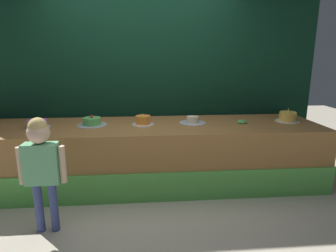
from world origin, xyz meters
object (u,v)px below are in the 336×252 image
at_px(child_figure, 41,160).
at_px(cake_left, 92,122).
at_px(cake_right, 193,121).
at_px(cake_far_left, 38,124).
at_px(cake_center, 143,121).
at_px(donut, 242,122).
at_px(cake_far_right, 288,117).

xyz_separation_m(child_figure, cake_left, (0.27, 1.01, 0.11)).
bearing_deg(child_figure, cake_right, 33.82).
bearing_deg(cake_left, cake_far_left, -174.59).
bearing_deg(cake_far_left, cake_center, 1.90).
height_order(child_figure, cake_center, child_figure).
bearing_deg(cake_right, donut, -5.40).
bearing_deg(cake_center, donut, -1.57).
distance_m(child_figure, cake_far_right, 2.93).
relative_size(donut, cake_right, 0.37).
relative_size(child_figure, cake_left, 3.01).
relative_size(cake_left, cake_center, 1.31).
distance_m(child_figure, cake_left, 1.05).
distance_m(donut, cake_right, 0.62).
bearing_deg(cake_far_right, cake_center, -179.43).
xyz_separation_m(cake_far_left, cake_right, (1.86, 0.07, -0.01)).
bearing_deg(cake_far_left, child_figure, -69.91).
distance_m(child_figure, cake_right, 1.82).
bearing_deg(donut, cake_right, 174.60).
relative_size(cake_far_left, cake_far_right, 0.92).
bearing_deg(donut, cake_far_left, -179.83).
height_order(donut, cake_center, cake_center).
height_order(child_figure, cake_far_left, child_figure).
height_order(cake_center, cake_far_right, cake_far_right).
bearing_deg(cake_far_left, donut, 0.17).
distance_m(cake_left, cake_center, 0.62).
bearing_deg(cake_center, cake_left, 178.37).
height_order(cake_far_left, cake_far_right, cake_far_right).
relative_size(cake_far_left, cake_left, 0.77).
relative_size(child_figure, cake_far_left, 3.89).
height_order(donut, cake_far_left, cake_far_left).
distance_m(cake_far_left, cake_far_right, 3.10).
distance_m(donut, cake_left, 1.86).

